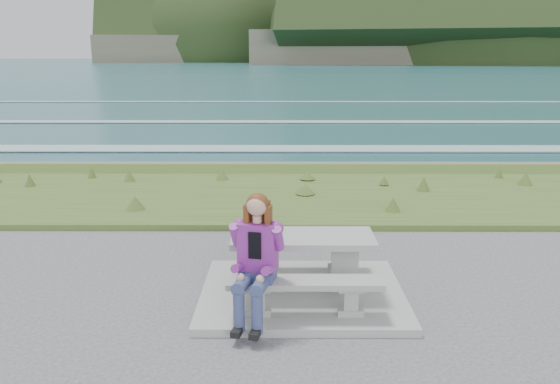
{
  "coord_description": "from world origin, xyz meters",
  "views": [
    {
      "loc": [
        -0.26,
        -6.54,
        3.06
      ],
      "look_at": [
        -0.29,
        1.2,
        1.11
      ],
      "focal_mm": 35.0,
      "sensor_mm": 36.0,
      "label": 1
    }
  ],
  "objects_px": {
    "picnic_table": "(303,248)",
    "seated_woman": "(254,277)",
    "bench_landward": "(305,288)",
    "bench_seaward": "(301,246)"
  },
  "relations": [
    {
      "from": "picnic_table",
      "to": "bench_landward",
      "type": "relative_size",
      "value": 1.0
    },
    {
      "from": "bench_seaward",
      "to": "seated_woman",
      "type": "relative_size",
      "value": 1.22
    },
    {
      "from": "bench_landward",
      "to": "seated_woman",
      "type": "xyz_separation_m",
      "value": [
        -0.57,
        -0.14,
        0.19
      ]
    },
    {
      "from": "picnic_table",
      "to": "bench_seaward",
      "type": "height_order",
      "value": "picnic_table"
    },
    {
      "from": "picnic_table",
      "to": "bench_landward",
      "type": "xyz_separation_m",
      "value": [
        0.0,
        -0.7,
        -0.23
      ]
    },
    {
      "from": "picnic_table",
      "to": "seated_woman",
      "type": "xyz_separation_m",
      "value": [
        -0.57,
        -0.84,
        -0.04
      ]
    },
    {
      "from": "picnic_table",
      "to": "seated_woman",
      "type": "relative_size",
      "value": 1.22
    },
    {
      "from": "seated_woman",
      "to": "picnic_table",
      "type": "bearing_deg",
      "value": 68.51
    },
    {
      "from": "picnic_table",
      "to": "seated_woman",
      "type": "distance_m",
      "value": 1.01
    },
    {
      "from": "bench_landward",
      "to": "bench_seaward",
      "type": "distance_m",
      "value": 1.4
    }
  ]
}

